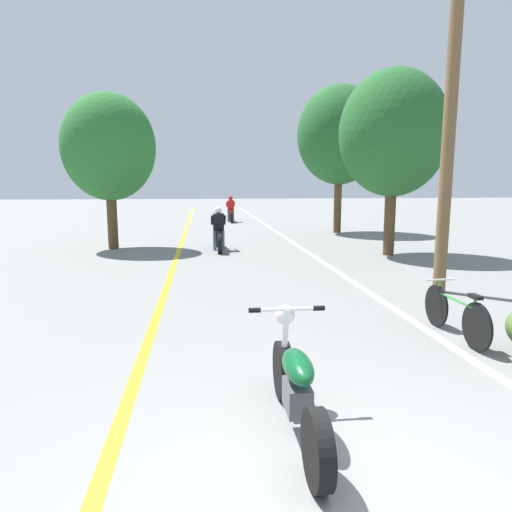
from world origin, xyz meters
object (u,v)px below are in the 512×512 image
roadside_tree_left (109,147)px  motorcycle_rider_lead (219,234)px  roadside_tree_right_far (340,135)px  motorcycle_foreground (296,386)px  bicycle_parked (455,314)px  motorcycle_rider_far (231,212)px  utility_pole (451,107)px  roadside_tree_right_near (394,134)px

roadside_tree_left → motorcycle_rider_lead: 4.40m
roadside_tree_left → roadside_tree_right_far: bearing=24.4°
motorcycle_foreground → bicycle_parked: size_ratio=1.18×
motorcycle_rider_far → motorcycle_rider_lead: bearing=-95.6°
utility_pole → roadside_tree_right_far: utility_pole is taller
roadside_tree_right_near → roadside_tree_left: (-8.38, 2.27, -0.29)m
utility_pole → roadside_tree_left: size_ratio=1.39×
roadside_tree_right_near → motorcycle_rider_far: (-3.94, 12.20, -2.97)m
roadside_tree_right_near → motorcycle_rider_lead: 6.02m
utility_pole → roadside_tree_left: (-7.50, 6.86, -0.29)m
motorcycle_rider_far → roadside_tree_right_far: bearing=-54.8°
roadside_tree_left → motorcycle_rider_far: roadside_tree_left is taller
motorcycle_rider_far → bicycle_parked: bearing=-84.4°
roadside_tree_right_far → motorcycle_rider_lead: (-5.27, -4.63, -3.57)m
motorcycle_foreground → roadside_tree_right_far: bearing=72.1°
motorcycle_foreground → motorcycle_rider_lead: 10.87m
roadside_tree_right_far → bicycle_parked: bearing=-99.9°
utility_pole → motorcycle_rider_far: bearing=100.3°
roadside_tree_left → motorcycle_rider_lead: roadside_tree_left is taller
bicycle_parked → motorcycle_foreground: bearing=-141.5°
roadside_tree_left → bicycle_parked: roadside_tree_left is taller
utility_pole → roadside_tree_right_near: utility_pole is taller
roadside_tree_right_far → roadside_tree_left: roadside_tree_right_far is taller
roadside_tree_left → motorcycle_foreground: 12.45m
roadside_tree_right_far → roadside_tree_left: size_ratio=1.25×
roadside_tree_left → motorcycle_rider_lead: size_ratio=2.32×
roadside_tree_right_far → bicycle_parked: 14.09m
roadside_tree_left → utility_pole: bearing=-42.4°
motorcycle_rider_lead → bicycle_parked: 9.23m
utility_pole → roadside_tree_right_far: size_ratio=1.11×
roadside_tree_left → motorcycle_rider_far: size_ratio=2.39×
roadside_tree_right_far → roadside_tree_left: bearing=-155.6°
roadside_tree_right_far → roadside_tree_right_near: bearing=-92.6°
utility_pole → roadside_tree_right_far: bearing=83.9°
roadside_tree_right_far → motorcycle_foreground: size_ratio=3.16×
roadside_tree_left → bicycle_parked: 11.73m
roadside_tree_right_far → motorcycle_rider_lead: bearing=-138.7°
roadside_tree_left → motorcycle_rider_lead: (3.40, -0.70, -2.70)m
bicycle_parked → roadside_tree_right_near: bearing=74.1°
roadside_tree_right_near → motorcycle_rider_lead: size_ratio=2.51×
utility_pole → bicycle_parked: size_ratio=4.16×
utility_pole → motorcycle_rider_lead: utility_pole is taller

